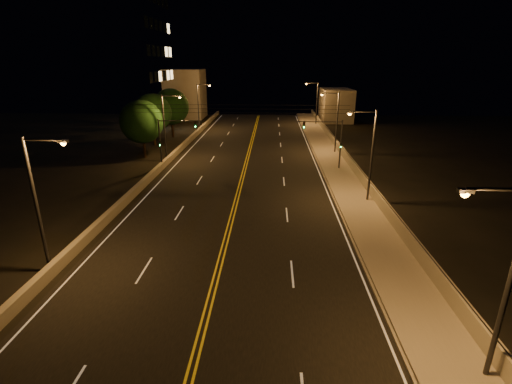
{
  "coord_description": "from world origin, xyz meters",
  "views": [
    {
      "loc": [
        3.16,
        -8.85,
        12.04
      ],
      "look_at": [
        2.0,
        18.0,
        2.5
      ],
      "focal_mm": 26.0,
      "sensor_mm": 36.0,
      "label": 1
    }
  ],
  "objects_px": {
    "traffic_signal_right": "(332,139)",
    "streetlight_3": "(315,100)",
    "streetlight_1": "(369,150)",
    "tree_0": "(142,122)",
    "building_tower": "(86,39)",
    "tree_2": "(171,107)",
    "streetlight_0": "(503,276)",
    "streetlight_6": "(200,103)",
    "streetlight_2": "(335,119)",
    "tree_1": "(152,113)",
    "streetlight_4": "(40,197)",
    "traffic_signal_left": "(169,137)",
    "streetlight_5": "(166,123)"
  },
  "relations": [
    {
      "from": "building_tower",
      "to": "traffic_signal_left",
      "type": "bearing_deg",
      "value": -49.73
    },
    {
      "from": "streetlight_0",
      "to": "tree_2",
      "type": "height_order",
      "value": "streetlight_0"
    },
    {
      "from": "streetlight_0",
      "to": "streetlight_1",
      "type": "height_order",
      "value": "same"
    },
    {
      "from": "streetlight_0",
      "to": "building_tower",
      "type": "xyz_separation_m",
      "value": [
        -38.67,
        51.77,
        10.64
      ]
    },
    {
      "from": "streetlight_2",
      "to": "tree_2",
      "type": "bearing_deg",
      "value": 156.46
    },
    {
      "from": "traffic_signal_left",
      "to": "tree_0",
      "type": "distance_m",
      "value": 6.9
    },
    {
      "from": "streetlight_0",
      "to": "streetlight_4",
      "type": "bearing_deg",
      "value": 161.34
    },
    {
      "from": "streetlight_0",
      "to": "tree_2",
      "type": "distance_m",
      "value": 54.96
    },
    {
      "from": "streetlight_4",
      "to": "streetlight_6",
      "type": "relative_size",
      "value": 1.0
    },
    {
      "from": "tree_0",
      "to": "traffic_signal_right",
      "type": "bearing_deg",
      "value": -11.9
    },
    {
      "from": "streetlight_0",
      "to": "tree_2",
      "type": "bearing_deg",
      "value": 116.89
    },
    {
      "from": "building_tower",
      "to": "traffic_signal_right",
      "type": "bearing_deg",
      "value": -30.33
    },
    {
      "from": "streetlight_2",
      "to": "tree_0",
      "type": "distance_m",
      "value": 25.19
    },
    {
      "from": "traffic_signal_right",
      "to": "building_tower",
      "type": "xyz_separation_m",
      "value": [
        -37.14,
        21.73,
        11.74
      ]
    },
    {
      "from": "traffic_signal_right",
      "to": "streetlight_3",
      "type": "bearing_deg",
      "value": 87.27
    },
    {
      "from": "building_tower",
      "to": "streetlight_3",
      "type": "bearing_deg",
      "value": 14.89
    },
    {
      "from": "streetlight_0",
      "to": "streetlight_4",
      "type": "relative_size",
      "value": 1.0
    },
    {
      "from": "tree_1",
      "to": "tree_2",
      "type": "distance_m",
      "value": 6.5
    },
    {
      "from": "streetlight_0",
      "to": "streetlight_1",
      "type": "bearing_deg",
      "value": 90.0
    },
    {
      "from": "streetlight_1",
      "to": "streetlight_3",
      "type": "relative_size",
      "value": 1.0
    },
    {
      "from": "streetlight_3",
      "to": "tree_1",
      "type": "relative_size",
      "value": 1.08
    },
    {
      "from": "streetlight_6",
      "to": "tree_2",
      "type": "relative_size",
      "value": 1.04
    },
    {
      "from": "building_tower",
      "to": "tree_2",
      "type": "relative_size",
      "value": 4.07
    },
    {
      "from": "streetlight_6",
      "to": "traffic_signal_right",
      "type": "bearing_deg",
      "value": -52.27
    },
    {
      "from": "streetlight_3",
      "to": "streetlight_5",
      "type": "xyz_separation_m",
      "value": [
        -21.39,
        -28.51,
        0.0
      ]
    },
    {
      "from": "streetlight_4",
      "to": "tree_0",
      "type": "xyz_separation_m",
      "value": [
        -3.59,
        27.76,
        -0.1
      ]
    },
    {
      "from": "streetlight_6",
      "to": "tree_1",
      "type": "relative_size",
      "value": 1.08
    },
    {
      "from": "streetlight_0",
      "to": "traffic_signal_left",
      "type": "bearing_deg",
      "value": 123.99
    },
    {
      "from": "streetlight_2",
      "to": "tree_1",
      "type": "height_order",
      "value": "streetlight_2"
    },
    {
      "from": "streetlight_4",
      "to": "tree_1",
      "type": "bearing_deg",
      "value": 97.39
    },
    {
      "from": "streetlight_0",
      "to": "tree_1",
      "type": "distance_m",
      "value": 49.91
    },
    {
      "from": "streetlight_0",
      "to": "streetlight_2",
      "type": "height_order",
      "value": "same"
    },
    {
      "from": "streetlight_1",
      "to": "tree_0",
      "type": "bearing_deg",
      "value": 148.43
    },
    {
      "from": "tree_0",
      "to": "streetlight_3",
      "type": "bearing_deg",
      "value": 47.3
    },
    {
      "from": "building_tower",
      "to": "tree_0",
      "type": "distance_m",
      "value": 24.18
    },
    {
      "from": "streetlight_0",
      "to": "building_tower",
      "type": "bearing_deg",
      "value": 126.76
    },
    {
      "from": "streetlight_0",
      "to": "streetlight_5",
      "type": "relative_size",
      "value": 1.0
    },
    {
      "from": "tree_1",
      "to": "traffic_signal_left",
      "type": "bearing_deg",
      "value": -65.54
    },
    {
      "from": "traffic_signal_right",
      "to": "tree_2",
      "type": "bearing_deg",
      "value": 140.89
    },
    {
      "from": "streetlight_0",
      "to": "traffic_signal_right",
      "type": "distance_m",
      "value": 30.1
    },
    {
      "from": "streetlight_2",
      "to": "tree_1",
      "type": "distance_m",
      "value": 26.35
    },
    {
      "from": "streetlight_6",
      "to": "traffic_signal_right",
      "type": "relative_size",
      "value": 1.41
    },
    {
      "from": "streetlight_3",
      "to": "traffic_signal_left",
      "type": "relative_size",
      "value": 1.41
    },
    {
      "from": "streetlight_5",
      "to": "tree_0",
      "type": "relative_size",
      "value": 1.1
    },
    {
      "from": "streetlight_5",
      "to": "streetlight_0",
      "type": "bearing_deg",
      "value": -57.48
    },
    {
      "from": "streetlight_6",
      "to": "tree_1",
      "type": "bearing_deg",
      "value": -109.3
    },
    {
      "from": "streetlight_0",
      "to": "streetlight_3",
      "type": "bearing_deg",
      "value": 90.0
    },
    {
      "from": "building_tower",
      "to": "streetlight_2",
      "type": "bearing_deg",
      "value": -19.36
    },
    {
      "from": "streetlight_2",
      "to": "building_tower",
      "type": "xyz_separation_m",
      "value": [
        -38.67,
        13.59,
        10.64
      ]
    },
    {
      "from": "streetlight_2",
      "to": "streetlight_4",
      "type": "xyz_separation_m",
      "value": [
        -21.39,
        -30.96,
        0.0
      ]
    }
  ]
}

